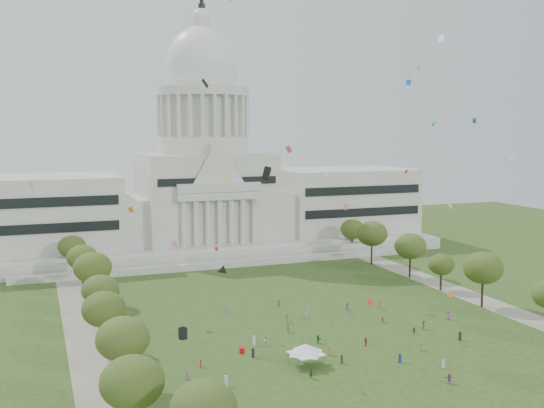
# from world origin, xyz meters

# --- Properties ---
(ground) EXTENTS (400.00, 400.00, 0.00)m
(ground) POSITION_xyz_m (0.00, 0.00, 0.00)
(ground) COLOR #2D461A
(ground) RESTS_ON ground
(capitol) EXTENTS (160.00, 64.50, 91.30)m
(capitol) POSITION_xyz_m (0.00, 113.59, 22.30)
(capitol) COLOR beige
(capitol) RESTS_ON ground
(path_left) EXTENTS (8.00, 160.00, 0.04)m
(path_left) POSITION_xyz_m (-48.00, 30.00, 0.02)
(path_left) COLOR gray
(path_left) RESTS_ON ground
(path_right) EXTENTS (8.00, 160.00, 0.04)m
(path_right) POSITION_xyz_m (48.00, 30.00, 0.02)
(path_right) COLOR gray
(path_right) RESTS_ON ground
(row_tree_l_0) EXTENTS (8.85, 8.85, 12.59)m
(row_tree_l_0) POSITION_xyz_m (-45.26, -21.68, 8.95)
(row_tree_l_0) COLOR black
(row_tree_l_0) RESTS_ON ground
(row_tree_l_1) EXTENTS (8.86, 8.86, 12.59)m
(row_tree_l_1) POSITION_xyz_m (-44.07, -2.96, 8.95)
(row_tree_l_1) COLOR black
(row_tree_l_1) RESTS_ON ground
(row_tree_l_2) EXTENTS (8.42, 8.42, 11.97)m
(row_tree_l_2) POSITION_xyz_m (-45.04, 17.30, 8.51)
(row_tree_l_2) COLOR black
(row_tree_l_2) RESTS_ON ground
(row_tree_r_2) EXTENTS (9.55, 9.55, 13.58)m
(row_tree_r_2) POSITION_xyz_m (44.17, 17.44, 9.66)
(row_tree_r_2) COLOR black
(row_tree_r_2) RESTS_ON ground
(row_tree_l_3) EXTENTS (8.12, 8.12, 11.55)m
(row_tree_l_3) POSITION_xyz_m (-44.09, 33.92, 8.21)
(row_tree_l_3) COLOR black
(row_tree_l_3) RESTS_ON ground
(row_tree_r_3) EXTENTS (7.01, 7.01, 9.98)m
(row_tree_r_3) POSITION_xyz_m (44.40, 34.48, 7.08)
(row_tree_r_3) COLOR black
(row_tree_r_3) RESTS_ON ground
(row_tree_l_4) EXTENTS (9.29, 9.29, 13.21)m
(row_tree_l_4) POSITION_xyz_m (-44.08, 52.42, 9.39)
(row_tree_l_4) COLOR black
(row_tree_l_4) RESTS_ON ground
(row_tree_r_4) EXTENTS (9.19, 9.19, 13.06)m
(row_tree_r_4) POSITION_xyz_m (44.76, 50.04, 9.29)
(row_tree_r_4) COLOR black
(row_tree_r_4) RESTS_ON ground
(row_tree_l_5) EXTENTS (8.33, 8.33, 11.85)m
(row_tree_l_5) POSITION_xyz_m (-45.22, 71.01, 8.42)
(row_tree_l_5) COLOR black
(row_tree_l_5) RESTS_ON ground
(row_tree_r_5) EXTENTS (9.82, 9.82, 13.96)m
(row_tree_r_5) POSITION_xyz_m (43.49, 70.19, 9.93)
(row_tree_r_5) COLOR black
(row_tree_r_5) RESTS_ON ground
(row_tree_l_6) EXTENTS (8.19, 8.19, 11.64)m
(row_tree_l_6) POSITION_xyz_m (-46.87, 89.14, 8.27)
(row_tree_l_6) COLOR black
(row_tree_l_6) RESTS_ON ground
(row_tree_r_6) EXTENTS (8.42, 8.42, 11.97)m
(row_tree_r_6) POSITION_xyz_m (45.96, 88.13, 8.51)
(row_tree_r_6) COLOR black
(row_tree_r_6) RESTS_ON ground
(near_tree_0) EXTENTS (8.47, 8.47, 12.04)m
(near_tree_0) POSITION_xyz_m (-38.00, -32.00, 8.56)
(near_tree_0) COLOR black
(near_tree_0) RESTS_ON ground
(event_tent) EXTENTS (8.66, 8.66, 4.17)m
(event_tent) POSITION_xyz_m (-11.43, -2.96, 3.23)
(event_tent) COLOR #4C4C4C
(event_tent) RESTS_ON ground
(person_0) EXTENTS (1.17, 1.03, 2.02)m
(person_0) POSITION_xyz_m (30.26, 11.62, 1.01)
(person_0) COLOR #994C8C
(person_0) RESTS_ON ground
(person_2) EXTENTS (1.05, 1.08, 1.92)m
(person_2) POSITION_xyz_m (20.98, 7.52, 0.96)
(person_2) COLOR olive
(person_2) RESTS_ON ground
(person_3) EXTENTS (0.81, 1.12, 1.56)m
(person_3) POSITION_xyz_m (17.00, 5.32, 0.78)
(person_3) COLOR #26262B
(person_3) RESTS_ON ground
(person_4) EXTENTS (0.60, 1.05, 1.76)m
(person_4) POSITION_xyz_m (4.02, 2.57, 0.88)
(person_4) COLOR #B21E1E
(person_4) RESTS_ON ground
(person_5) EXTENTS (1.16, 1.76, 1.77)m
(person_5) POSITION_xyz_m (-4.16, 7.37, 0.88)
(person_5) COLOR #33723F
(person_5) RESTS_ON ground
(person_6) EXTENTS (0.78, 0.93, 1.63)m
(person_6) POSITION_xyz_m (11.39, -12.92, 0.82)
(person_6) COLOR silver
(person_6) RESTS_ON ground
(person_7) EXTENTS (0.78, 0.66, 1.82)m
(person_7) POSITION_xyz_m (-13.02, -8.76, 0.91)
(person_7) COLOR #26262B
(person_7) RESTS_ON ground
(person_8) EXTENTS (1.04, 0.80, 1.90)m
(person_8) POSITION_xyz_m (-14.55, 10.15, 0.95)
(person_8) COLOR silver
(person_8) RESTS_ON ground
(person_9) EXTENTS (1.15, 1.10, 1.63)m
(person_9) POSITION_xyz_m (12.96, -3.49, 0.81)
(person_9) COLOR olive
(person_9) RESTS_ON ground
(person_10) EXTENTS (0.54, 0.94, 1.56)m
(person_10) POSITION_xyz_m (14.83, 14.44, 0.78)
(person_10) COLOR #994C8C
(person_10) RESTS_ON ground
(person_11) EXTENTS (1.76, 1.02, 1.79)m
(person_11) POSITION_xyz_m (8.14, -19.06, 0.89)
(person_11) COLOR #994C8C
(person_11) RESTS_ON ground
(distant_crowd) EXTENTS (65.19, 43.30, 1.95)m
(distant_crowd) POSITION_xyz_m (-10.87, 13.68, 0.89)
(distant_crowd) COLOR #994C8C
(distant_crowd) RESTS_ON ground
(kite_swarm) EXTENTS (80.71, 102.91, 66.23)m
(kite_swarm) POSITION_xyz_m (-2.16, 6.67, 32.35)
(kite_swarm) COLOR red
(kite_swarm) RESTS_ON ground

